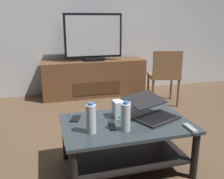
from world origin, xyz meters
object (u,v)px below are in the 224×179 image
(coffee_table, at_px, (126,137))
(soundbar_remote, at_px, (190,128))
(water_bottle_near, at_px, (126,117))
(water_bottle_far, at_px, (91,119))
(television, at_px, (93,38))
(router_box, at_px, (121,109))
(media_cabinet, at_px, (94,78))
(laptop, at_px, (152,111))
(dining_chair, at_px, (165,74))
(tv_remote, at_px, (112,126))
(cell_phone, at_px, (75,118))

(coffee_table, xyz_separation_m, soundbar_remote, (0.44, -0.27, 0.14))
(water_bottle_near, xyz_separation_m, water_bottle_far, (-0.27, 0.03, 0.00))
(television, bearing_deg, router_box, -95.19)
(coffee_table, distance_m, soundbar_remote, 0.54)
(media_cabinet, xyz_separation_m, laptop, (0.07, -2.17, 0.19))
(laptop, distance_m, water_bottle_far, 0.60)
(dining_chair, xyz_separation_m, soundbar_remote, (-0.66, -1.72, -0.04))
(water_bottle_far, distance_m, soundbar_remote, 0.79)
(coffee_table, height_order, television, television)
(water_bottle_far, xyz_separation_m, tv_remote, (0.18, 0.06, -0.10))
(laptop, height_order, router_box, laptop)
(media_cabinet, height_order, cell_phone, media_cabinet)
(dining_chair, bearing_deg, laptop, -121.33)
(coffee_table, relative_size, laptop, 2.13)
(cell_phone, bearing_deg, coffee_table, -3.33)
(television, distance_m, cell_phone, 2.16)
(water_bottle_far, bearing_deg, dining_chair, 47.49)
(water_bottle_near, distance_m, tv_remote, 0.16)
(laptop, bearing_deg, television, 91.89)
(coffee_table, relative_size, soundbar_remote, 6.77)
(media_cabinet, bearing_deg, tv_remote, -98.09)
(laptop, height_order, cell_phone, laptop)
(laptop, distance_m, cell_phone, 0.68)
(tv_remote, bearing_deg, dining_chair, 59.41)
(dining_chair, xyz_separation_m, cell_phone, (-1.51, -1.26, -0.04))
(media_cabinet, distance_m, television, 0.67)
(router_box, bearing_deg, cell_phone, 171.75)
(laptop, bearing_deg, media_cabinet, 91.88)
(television, bearing_deg, water_bottle_far, -102.36)
(router_box, height_order, water_bottle_near, water_bottle_near)
(water_bottle_near, distance_m, cell_phone, 0.49)
(cell_phone, bearing_deg, water_bottle_near, -22.25)
(television, bearing_deg, dining_chair, -39.08)
(media_cabinet, distance_m, tv_remote, 2.30)
(media_cabinet, height_order, laptop, same)
(water_bottle_near, height_order, soundbar_remote, water_bottle_near)
(media_cabinet, distance_m, dining_chair, 1.22)
(dining_chair, bearing_deg, water_bottle_far, -132.51)
(router_box, bearing_deg, media_cabinet, 84.87)
(water_bottle_far, relative_size, tv_remote, 1.52)
(television, height_order, soundbar_remote, television)
(media_cabinet, distance_m, cell_phone, 2.12)
(router_box, bearing_deg, television, 84.81)
(coffee_table, xyz_separation_m, media_cabinet, (0.18, 2.22, 0.00))
(media_cabinet, distance_m, soundbar_remote, 2.51)
(router_box, relative_size, cell_phone, 1.07)
(router_box, distance_m, water_bottle_near, 0.28)
(water_bottle_far, bearing_deg, water_bottle_near, -7.42)
(cell_phone, bearing_deg, television, 95.25)
(media_cabinet, relative_size, tv_remote, 10.79)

